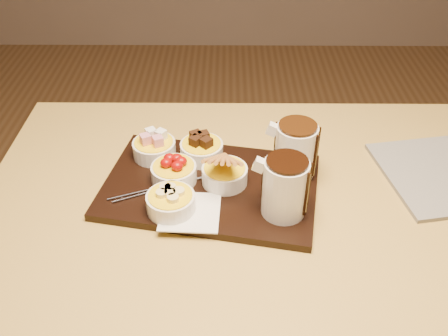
{
  "coord_description": "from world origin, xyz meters",
  "views": [
    {
      "loc": [
        -0.06,
        -0.82,
        1.46
      ],
      "look_at": [
        -0.07,
        0.02,
        0.81
      ],
      "focal_mm": 40.0,
      "sensor_mm": 36.0,
      "label": 1
    }
  ],
  "objects_px": {
    "dining_table": "(254,229)",
    "bowl_strawberries": "(174,173)",
    "pitcher_milk_chocolate": "(295,151)",
    "serving_board": "(210,186)",
    "pitcher_dark_chocolate": "(285,188)"
  },
  "relations": [
    {
      "from": "dining_table",
      "to": "pitcher_milk_chocolate",
      "type": "relative_size",
      "value": 9.74
    },
    {
      "from": "dining_table",
      "to": "bowl_strawberries",
      "type": "xyz_separation_m",
      "value": [
        -0.18,
        0.03,
        0.14
      ]
    },
    {
      "from": "dining_table",
      "to": "serving_board",
      "type": "relative_size",
      "value": 2.61
    },
    {
      "from": "dining_table",
      "to": "pitcher_milk_chocolate",
      "type": "distance_m",
      "value": 0.21
    },
    {
      "from": "dining_table",
      "to": "pitcher_dark_chocolate",
      "type": "distance_m",
      "value": 0.2
    },
    {
      "from": "bowl_strawberries",
      "to": "pitcher_milk_chocolate",
      "type": "bearing_deg",
      "value": 5.71
    },
    {
      "from": "pitcher_dark_chocolate",
      "to": "pitcher_milk_chocolate",
      "type": "bearing_deg",
      "value": 85.6
    },
    {
      "from": "pitcher_dark_chocolate",
      "to": "dining_table",
      "type": "bearing_deg",
      "value": 138.19
    },
    {
      "from": "serving_board",
      "to": "dining_table",
      "type": "bearing_deg",
      "value": -2.02
    },
    {
      "from": "dining_table",
      "to": "bowl_strawberries",
      "type": "bearing_deg",
      "value": 169.76
    },
    {
      "from": "serving_board",
      "to": "pitcher_milk_chocolate",
      "type": "height_order",
      "value": "pitcher_milk_chocolate"
    },
    {
      "from": "pitcher_dark_chocolate",
      "to": "pitcher_milk_chocolate",
      "type": "xyz_separation_m",
      "value": [
        0.03,
        0.13,
        0.0
      ]
    },
    {
      "from": "bowl_strawberries",
      "to": "pitcher_milk_chocolate",
      "type": "height_order",
      "value": "pitcher_milk_chocolate"
    },
    {
      "from": "serving_board",
      "to": "bowl_strawberries",
      "type": "bearing_deg",
      "value": -176.42
    },
    {
      "from": "dining_table",
      "to": "pitcher_dark_chocolate",
      "type": "relative_size",
      "value": 9.74
    }
  ]
}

